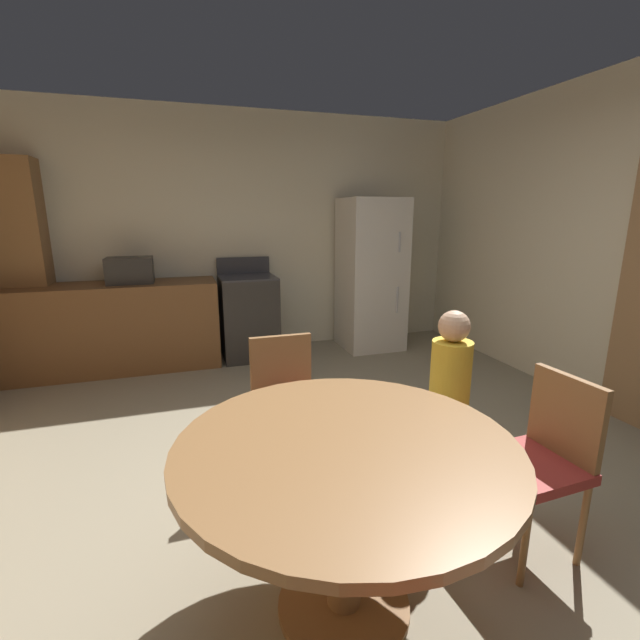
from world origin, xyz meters
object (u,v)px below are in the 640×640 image
refrigerator (371,275)px  chair_east (543,453)px  person_child (449,400)px  oven_range (249,316)px  chair_north (286,399)px  dining_table (346,477)px  microwave (130,270)px

refrigerator → chair_east: 3.37m
person_child → oven_range: bearing=-110.3°
refrigerator → chair_north: bearing=-124.4°
chair_east → dining_table: bearing=0.0°
chair_north → refrigerator: bearing=145.8°
microwave → chair_north: bearing=-66.7°
dining_table → microwave: bearing=106.8°
oven_range → dining_table: size_ratio=0.85×
oven_range → person_child: bearing=-76.5°
refrigerator → dining_table: (-1.61, -3.34, -0.27)m
dining_table → person_child: person_child is taller
dining_table → person_child: bearing=33.7°
microwave → person_child: (1.86, -2.84, -0.45)m
oven_range → microwave: size_ratio=2.50×
chair_north → microwave: bearing=-156.4°
microwave → person_child: microwave is taller
refrigerator → microwave: (-2.63, 0.05, 0.15)m
oven_range → refrigerator: 1.51m
chair_east → person_child: person_child is taller
dining_table → chair_north: (0.00, 1.01, -0.11)m
dining_table → person_child: size_ratio=1.19×
refrigerator → person_child: refrigerator is taller
oven_range → chair_north: (-0.15, -2.39, 0.03)m
person_child → chair_north: bearing=-62.6°
microwave → dining_table: bearing=-73.2°
oven_range → person_child: oven_range is taller
microwave → chair_north: size_ratio=0.51×
dining_table → refrigerator: bearing=64.4°
refrigerator → microwave: size_ratio=4.00×
microwave → dining_table: size_ratio=0.34×
chair_east → person_child: size_ratio=0.80×
chair_east → oven_range: bearing=-78.4°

